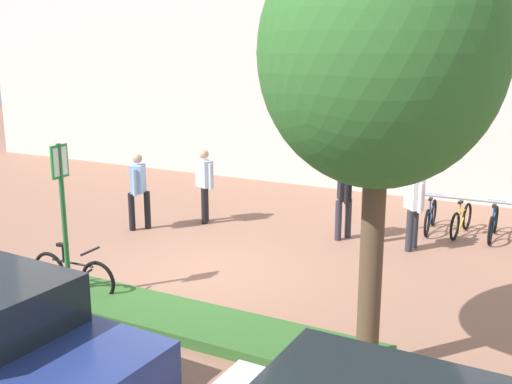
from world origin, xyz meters
TOP-DOWN VIEW (x-y plane):
  - ground_plane at (0.00, 0.00)m, footprint 60.00×60.00m
  - building_facade at (0.00, 8.04)m, footprint 28.00×1.20m
  - planter_strip at (0.34, -1.91)m, footprint 7.00×1.10m
  - tree_sidewalk at (3.59, -1.86)m, footprint 2.76×2.76m
  - parking_sign_post at (-1.37, -1.91)m, footprint 0.08×0.36m
  - bike_at_sign at (-1.37, -1.81)m, footprint 1.68×0.42m
  - bike_rack_cluster at (4.00, 4.58)m, footprint 2.66×1.62m
  - bollard_steel at (2.17, 3.14)m, footprint 0.16×0.16m
  - person_shirt_blue at (-2.74, 1.62)m, footprint 0.37×0.58m
  - person_suited_navy at (1.51, 3.09)m, footprint 0.40×0.54m
  - person_shirt_white at (-1.75, 2.77)m, footprint 0.56×0.39m
  - person_casual_tan at (2.97, 3.06)m, footprint 0.44×0.49m

SIDE VIEW (x-z plane):
  - ground_plane at x=0.00m, z-range 0.00..0.00m
  - planter_strip at x=0.34m, z-range 0.00..0.16m
  - bike_rack_cluster at x=4.00m, z-range -0.07..0.76m
  - bike_at_sign at x=-1.37m, z-range -0.08..0.78m
  - bollard_steel at x=2.17m, z-range 0.00..0.90m
  - person_shirt_blue at x=-2.74m, z-range 0.12..1.84m
  - person_suited_navy at x=1.51m, z-range 0.12..1.84m
  - person_shirt_white at x=-1.75m, z-range 0.12..1.84m
  - person_casual_tan at x=2.97m, z-range 0.12..1.84m
  - parking_sign_post at x=-1.37m, z-range 0.38..2.91m
  - tree_sidewalk at x=3.59m, z-range 1.16..6.56m
  - building_facade at x=0.00m, z-range 0.00..10.00m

